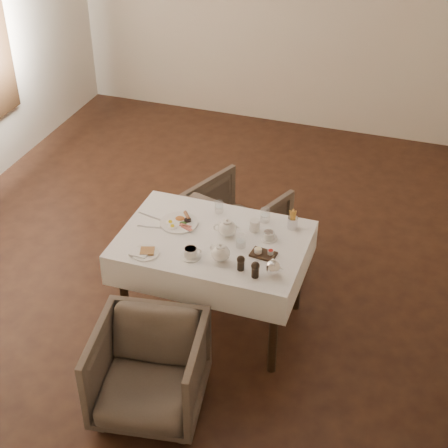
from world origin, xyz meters
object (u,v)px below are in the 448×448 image
(table, at_px, (213,252))
(armchair_far, at_px, (237,222))
(teapot_centre, at_px, (227,227))
(armchair_near, at_px, (149,371))
(breakfast_plate, at_px, (179,222))

(table, relative_size, armchair_far, 1.86)
(table, distance_m, armchair_far, 0.92)
(table, height_order, teapot_centre, teapot_centre)
(armchair_near, relative_size, breakfast_plate, 2.54)
(armchair_near, bearing_deg, table, 73.67)
(armchair_far, bearing_deg, breakfast_plate, 98.58)
(armchair_near, height_order, armchair_far, armchair_near)
(table, relative_size, armchair_near, 1.86)
(teapot_centre, bearing_deg, breakfast_plate, 158.23)
(armchair_far, xyz_separation_m, breakfast_plate, (-0.18, -0.76, 0.45))
(table, distance_m, armchair_near, 0.95)
(breakfast_plate, bearing_deg, armchair_near, -92.43)
(breakfast_plate, bearing_deg, table, -31.08)
(armchair_far, bearing_deg, table, 118.92)
(armchair_far, distance_m, breakfast_plate, 0.90)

